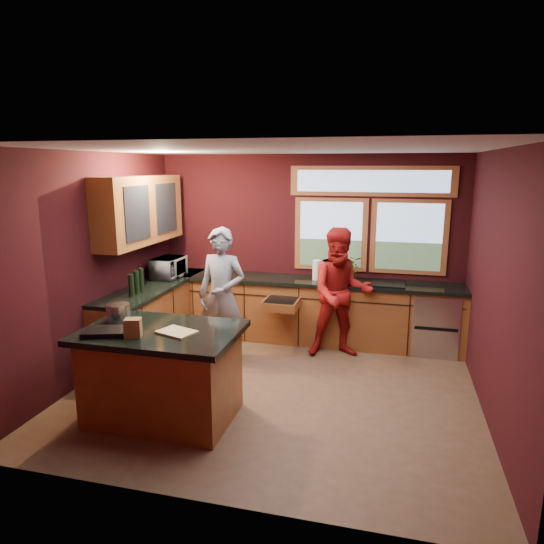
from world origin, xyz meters
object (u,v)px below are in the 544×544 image
at_px(island, 163,374).
at_px(person_red, 341,293).
at_px(person_grey, 222,296).
at_px(cutting_board, 177,332).
at_px(stock_pot, 118,313).

xyz_separation_m(island, person_red, (1.55, 2.12, 0.40)).
bearing_deg(person_grey, person_red, 28.24).
bearing_deg(person_grey, cutting_board, -78.91).
relative_size(person_grey, stock_pot, 7.39).
bearing_deg(person_red, cutting_board, -136.39).
distance_m(island, cutting_board, 0.52).
bearing_deg(cutting_board, person_grey, 94.26).
relative_size(person_red, stock_pot, 7.29).
bearing_deg(cutting_board, person_red, 58.18).
xyz_separation_m(person_grey, stock_pot, (-0.63, -1.40, 0.15)).
relative_size(cutting_board, stock_pot, 1.46).
bearing_deg(stock_pot, person_grey, 65.69).
distance_m(person_red, stock_pot, 2.88).
bearing_deg(person_grey, stock_pot, -107.48).
height_order(person_red, stock_pot, person_red).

